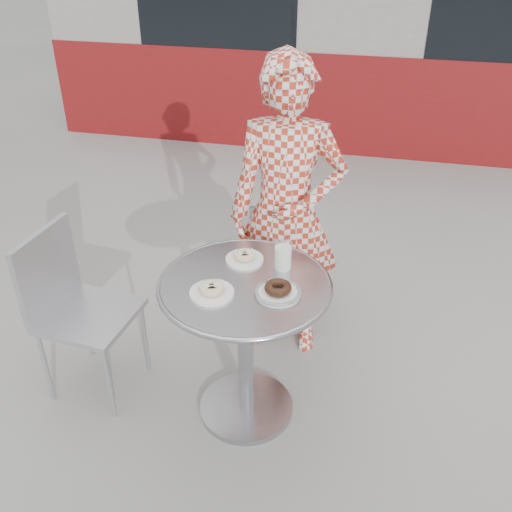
% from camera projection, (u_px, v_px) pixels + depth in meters
% --- Properties ---
extents(ground, '(60.00, 60.00, 0.00)m').
position_uv_depth(ground, '(251.00, 402.00, 3.00)').
color(ground, '#A09D98').
rests_on(ground, ground).
extents(bistro_table, '(0.79, 0.79, 0.80)m').
position_uv_depth(bistro_table, '(245.00, 317.00, 2.65)').
color(bistro_table, '#B0B0B4').
rests_on(bistro_table, ground).
extents(chair_far, '(0.37, 0.38, 0.78)m').
position_uv_depth(chair_far, '(285.00, 274.00, 3.60)').
color(chair_far, '#B2B5BB').
rests_on(chair_far, ground).
extents(chair_left, '(0.48, 0.48, 0.91)m').
position_uv_depth(chair_left, '(93.00, 343.00, 2.98)').
color(chair_left, '#B2B5BB').
rests_on(chair_left, ground).
extents(seated_person, '(0.64, 0.45, 1.67)m').
position_uv_depth(seated_person, '(286.00, 214.00, 3.01)').
color(seated_person, '#AA2C1A').
rests_on(seated_person, ground).
extents(plate_far, '(0.18, 0.18, 0.05)m').
position_uv_depth(plate_far, '(245.00, 257.00, 2.69)').
color(plate_far, white).
rests_on(plate_far, bistro_table).
extents(plate_near, '(0.19, 0.19, 0.05)m').
position_uv_depth(plate_near, '(212.00, 290.00, 2.46)').
color(plate_near, white).
rests_on(plate_near, bistro_table).
extents(plate_checker, '(0.21, 0.21, 0.05)m').
position_uv_depth(plate_checker, '(278.00, 291.00, 2.46)').
color(plate_checker, white).
rests_on(plate_checker, bistro_table).
extents(milk_cup, '(0.08, 0.08, 0.13)m').
position_uv_depth(milk_cup, '(283.00, 256.00, 2.61)').
color(milk_cup, white).
rests_on(milk_cup, bistro_table).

